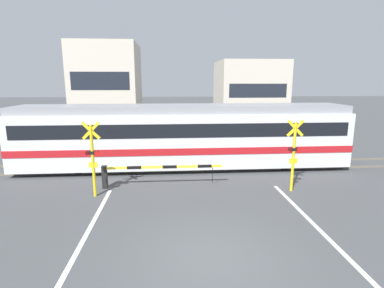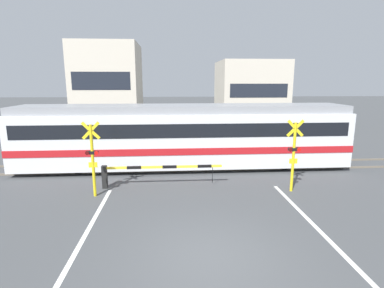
{
  "view_description": "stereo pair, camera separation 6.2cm",
  "coord_description": "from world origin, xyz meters",
  "px_view_note": "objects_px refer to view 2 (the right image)",
  "views": [
    {
      "loc": [
        -0.97,
        -6.66,
        4.33
      ],
      "look_at": [
        0.0,
        6.33,
        1.6
      ],
      "focal_mm": 28.0,
      "sensor_mm": 36.0,
      "label": 1
    },
    {
      "loc": [
        -0.91,
        -6.66,
        4.33
      ],
      "look_at": [
        0.0,
        6.33,
        1.6
      ],
      "focal_mm": 28.0,
      "sensor_mm": 36.0,
      "label": 2
    }
  ],
  "objects_px": {
    "crossing_barrier_near": "(142,171)",
    "crossing_barrier_far": "(222,142)",
    "crossing_signal_left": "(92,156)",
    "pedestrian": "(185,130)",
    "crossing_signal_right": "(294,153)",
    "commuter_train": "(183,135)"
  },
  "relations": [
    {
      "from": "commuter_train",
      "to": "crossing_signal_right",
      "type": "relative_size",
      "value": 5.61
    },
    {
      "from": "crossing_barrier_near",
      "to": "crossing_barrier_far",
      "type": "height_order",
      "value": "same"
    },
    {
      "from": "pedestrian",
      "to": "crossing_signal_left",
      "type": "bearing_deg",
      "value": -111.36
    },
    {
      "from": "crossing_signal_left",
      "to": "pedestrian",
      "type": "relative_size",
      "value": 1.83
    },
    {
      "from": "commuter_train",
      "to": "crossing_signal_right",
      "type": "height_order",
      "value": "commuter_train"
    },
    {
      "from": "crossing_signal_right",
      "to": "pedestrian",
      "type": "bearing_deg",
      "value": 110.37
    },
    {
      "from": "commuter_train",
      "to": "crossing_barrier_far",
      "type": "relative_size",
      "value": 3.28
    },
    {
      "from": "commuter_train",
      "to": "crossing_barrier_near",
      "type": "height_order",
      "value": "commuter_train"
    },
    {
      "from": "pedestrian",
      "to": "commuter_train",
      "type": "bearing_deg",
      "value": -93.7
    },
    {
      "from": "crossing_signal_right",
      "to": "pedestrian",
      "type": "relative_size",
      "value": 1.83
    },
    {
      "from": "crossing_signal_right",
      "to": "crossing_signal_left",
      "type": "bearing_deg",
      "value": 180.0
    },
    {
      "from": "crossing_barrier_near",
      "to": "pedestrian",
      "type": "xyz_separation_m",
      "value": [
        2.25,
        9.31,
        0.2
      ]
    },
    {
      "from": "crossing_barrier_near",
      "to": "crossing_signal_left",
      "type": "xyz_separation_m",
      "value": [
        -1.72,
        -0.86,
        0.89
      ]
    },
    {
      "from": "crossing_barrier_far",
      "to": "crossing_signal_left",
      "type": "xyz_separation_m",
      "value": [
        -6.03,
        -6.69,
        0.89
      ]
    },
    {
      "from": "crossing_barrier_far",
      "to": "pedestrian",
      "type": "bearing_deg",
      "value": 120.48
    },
    {
      "from": "crossing_signal_left",
      "to": "pedestrian",
      "type": "distance_m",
      "value": 10.94
    },
    {
      "from": "crossing_signal_left",
      "to": "crossing_signal_right",
      "type": "xyz_separation_m",
      "value": [
        7.75,
        0.0,
        0.0
      ]
    },
    {
      "from": "crossing_signal_right",
      "to": "crossing_barrier_near",
      "type": "bearing_deg",
      "value": 171.85
    },
    {
      "from": "crossing_barrier_near",
      "to": "crossing_barrier_far",
      "type": "relative_size",
      "value": 1.0
    },
    {
      "from": "commuter_train",
      "to": "crossing_barrier_near",
      "type": "distance_m",
      "value": 3.5
    },
    {
      "from": "crossing_signal_left",
      "to": "crossing_signal_right",
      "type": "bearing_deg",
      "value": 0.0
    },
    {
      "from": "crossing_barrier_far",
      "to": "pedestrian",
      "type": "relative_size",
      "value": 3.14
    }
  ]
}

